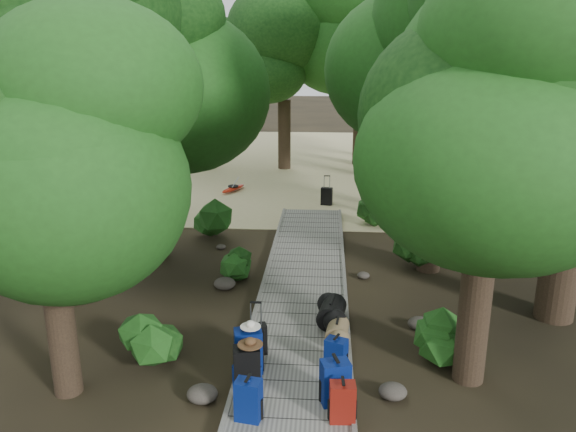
# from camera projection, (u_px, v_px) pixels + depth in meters

# --- Properties ---
(ground) EXTENTS (120.00, 120.00, 0.00)m
(ground) POSITION_uv_depth(u_px,v_px,m) (303.00, 299.00, 12.69)
(ground) COLOR #2F2717
(ground) RESTS_ON ground
(sand_beach) EXTENTS (40.00, 22.00, 0.02)m
(sand_beach) POSITION_uv_depth(u_px,v_px,m) (317.00, 163.00, 27.99)
(sand_beach) COLOR #C0B581
(sand_beach) RESTS_ON ground
(boardwalk) EXTENTS (2.00, 12.00, 0.12)m
(boardwalk) POSITION_uv_depth(u_px,v_px,m) (305.00, 279.00, 13.63)
(boardwalk) COLOR gray
(boardwalk) RESTS_ON ground
(backpack_left_a) EXTENTS (0.42, 0.33, 0.71)m
(backpack_left_a) POSITION_uv_depth(u_px,v_px,m) (248.00, 398.00, 8.25)
(backpack_left_a) COLOR navy
(backpack_left_a) RESTS_ON boardwalk
(backpack_left_b) EXTENTS (0.47, 0.38, 0.78)m
(backpack_left_b) POSITION_uv_depth(u_px,v_px,m) (247.00, 365.00, 9.05)
(backpack_left_b) COLOR black
(backpack_left_b) RESTS_ON boardwalk
(backpack_left_c) EXTENTS (0.52, 0.43, 0.85)m
(backpack_left_c) POSITION_uv_depth(u_px,v_px,m) (248.00, 349.00, 9.48)
(backpack_left_c) COLOR navy
(backpack_left_c) RESTS_ON boardwalk
(backpack_right_a) EXTENTS (0.39, 0.29, 0.67)m
(backpack_right_a) POSITION_uv_depth(u_px,v_px,m) (342.00, 400.00, 8.23)
(backpack_right_a) COLOR maroon
(backpack_right_a) RESTS_ON boardwalk
(backpack_right_b) EXTENTS (0.50, 0.41, 0.78)m
(backpack_right_b) POSITION_uv_depth(u_px,v_px,m) (335.00, 380.00, 8.63)
(backpack_right_b) COLOR navy
(backpack_right_b) RESTS_ON boardwalk
(backpack_right_c) EXTENTS (0.43, 0.37, 0.61)m
(backpack_right_c) POSITION_uv_depth(u_px,v_px,m) (336.00, 352.00, 9.60)
(backpack_right_c) COLOR navy
(backpack_right_c) RESTS_ON boardwalk
(backpack_right_d) EXTENTS (0.34, 0.26, 0.49)m
(backpack_right_d) POSITION_uv_depth(u_px,v_px,m) (336.00, 351.00, 9.74)
(backpack_right_d) COLOR #313B1A
(backpack_right_d) RESTS_ON boardwalk
(duffel_right_khaki) EXTENTS (0.47, 0.65, 0.40)m
(duffel_right_khaki) POSITION_uv_depth(u_px,v_px,m) (337.00, 331.00, 10.54)
(duffel_right_khaki) COLOR olive
(duffel_right_khaki) RESTS_ON boardwalk
(duffel_right_black) EXTENTS (0.62, 0.85, 0.49)m
(duffel_right_black) POSITION_uv_depth(u_px,v_px,m) (332.00, 312.00, 11.20)
(duffel_right_black) COLOR black
(duffel_right_black) RESTS_ON boardwalk
(suitcase_on_boardwalk) EXTENTS (0.41, 0.30, 0.57)m
(suitcase_on_boardwalk) POSITION_uv_depth(u_px,v_px,m) (256.00, 339.00, 10.07)
(suitcase_on_boardwalk) COLOR black
(suitcase_on_boardwalk) RESTS_ON boardwalk
(lone_suitcase_on_sand) EXTENTS (0.44, 0.29, 0.63)m
(lone_suitcase_on_sand) POSITION_uv_depth(u_px,v_px,m) (327.00, 196.00, 20.27)
(lone_suitcase_on_sand) COLOR black
(lone_suitcase_on_sand) RESTS_ON sand_beach
(hat_brown) EXTENTS (0.41, 0.41, 0.12)m
(hat_brown) POSITION_uv_depth(u_px,v_px,m) (250.00, 341.00, 8.89)
(hat_brown) COLOR #51351E
(hat_brown) RESTS_ON backpack_left_b
(hat_white) EXTENTS (0.35, 0.35, 0.12)m
(hat_white) POSITION_uv_depth(u_px,v_px,m) (250.00, 324.00, 9.31)
(hat_white) COLOR silver
(hat_white) RESTS_ON backpack_left_c
(kayak) EXTENTS (1.83, 3.06, 0.31)m
(kayak) POSITION_uv_depth(u_px,v_px,m) (233.00, 188.00, 22.28)
(kayak) COLOR red
(kayak) RESTS_ON sand_beach
(sun_lounger) EXTENTS (0.99, 2.06, 0.64)m
(sun_lounger) POSITION_uv_depth(u_px,v_px,m) (402.00, 187.00, 21.71)
(sun_lounger) COLOR silver
(sun_lounger) RESTS_ON sand_beach
(tree_right_a) EXTENTS (4.45, 4.45, 7.42)m
(tree_right_a) POSITION_uv_depth(u_px,v_px,m) (489.00, 165.00, 8.53)
(tree_right_a) COLOR black
(tree_right_a) RESTS_ON ground
(tree_right_c) EXTENTS (4.79, 4.79, 8.29)m
(tree_right_c) POSITION_uv_depth(u_px,v_px,m) (440.00, 106.00, 13.19)
(tree_right_c) COLOR black
(tree_right_c) RESTS_ON ground
(tree_right_d) EXTENTS (6.40, 6.40, 11.73)m
(tree_right_d) POSITION_uv_depth(u_px,v_px,m) (535.00, 32.00, 14.99)
(tree_right_d) COLOR black
(tree_right_d) RESTS_ON ground
(tree_right_e) EXTENTS (5.01, 5.01, 9.02)m
(tree_right_e) POSITION_uv_depth(u_px,v_px,m) (451.00, 81.00, 17.20)
(tree_right_e) COLOR black
(tree_right_e) RESTS_ON ground
(tree_right_f) EXTENTS (5.90, 5.90, 10.54)m
(tree_right_f) POSITION_uv_depth(u_px,v_px,m) (510.00, 54.00, 19.46)
(tree_right_f) COLOR black
(tree_right_f) RESTS_ON ground
(tree_left_a) EXTENTS (3.87, 3.87, 6.45)m
(tree_left_a) POSITION_uv_depth(u_px,v_px,m) (45.00, 202.00, 8.31)
(tree_left_a) COLOR black
(tree_left_a) RESTS_ON ground
(tree_left_b) EXTENTS (5.24, 5.24, 9.44)m
(tree_left_b) POSITION_uv_depth(u_px,v_px,m) (37.00, 86.00, 11.14)
(tree_left_b) COLOR black
(tree_left_b) RESTS_ON ground
(tree_left_c) EXTENTS (4.78, 4.78, 8.31)m
(tree_left_c) POSITION_uv_depth(u_px,v_px,m) (146.00, 102.00, 14.15)
(tree_left_c) COLOR black
(tree_left_c) RESTS_ON ground
(tree_back_a) EXTENTS (4.90, 4.90, 8.48)m
(tree_back_a) POSITION_uv_depth(u_px,v_px,m) (284.00, 77.00, 25.54)
(tree_back_a) COLOR black
(tree_back_a) RESTS_ON ground
(tree_back_b) EXTENTS (6.22, 6.22, 11.11)m
(tree_back_b) POSITION_uv_depth(u_px,v_px,m) (364.00, 47.00, 26.18)
(tree_back_b) COLOR black
(tree_back_b) RESTS_ON ground
(tree_back_c) EXTENTS (4.79, 4.79, 8.63)m
(tree_back_c) POSITION_uv_depth(u_px,v_px,m) (436.00, 75.00, 25.87)
(tree_back_c) COLOR black
(tree_back_c) RESTS_ON ground
(tree_back_d) EXTENTS (4.57, 4.57, 7.61)m
(tree_back_d) POSITION_uv_depth(u_px,v_px,m) (208.00, 87.00, 25.83)
(tree_back_d) COLOR black
(tree_back_d) RESTS_ON ground
(palm_right_a) EXTENTS (4.87, 4.87, 8.30)m
(palm_right_a) POSITION_uv_depth(u_px,v_px,m) (415.00, 92.00, 17.42)
(palm_right_a) COLOR #12380F
(palm_right_a) RESTS_ON ground
(palm_right_b) EXTENTS (4.87, 4.87, 9.41)m
(palm_right_b) POSITION_uv_depth(u_px,v_px,m) (454.00, 70.00, 21.12)
(palm_right_b) COLOR #12380F
(palm_right_b) RESTS_ON ground
(palm_right_c) EXTENTS (4.34, 4.34, 6.91)m
(palm_right_c) POSITION_uv_depth(u_px,v_px,m) (382.00, 98.00, 24.13)
(palm_right_c) COLOR #12380F
(palm_right_c) RESTS_ON ground
(palm_left_a) EXTENTS (4.05, 4.05, 6.44)m
(palm_left_a) POSITION_uv_depth(u_px,v_px,m) (165.00, 118.00, 18.80)
(palm_left_a) COLOR #12380F
(palm_left_a) RESTS_ON ground
(rock_left_a) EXTENTS (0.50, 0.45, 0.27)m
(rock_left_a) POSITION_uv_depth(u_px,v_px,m) (202.00, 394.00, 8.92)
(rock_left_a) COLOR #4C473F
(rock_left_a) RESTS_ON ground
(rock_left_b) EXTENTS (0.32, 0.29, 0.18)m
(rock_left_b) POSITION_uv_depth(u_px,v_px,m) (142.00, 337.00, 10.80)
(rock_left_b) COLOR #4C473F
(rock_left_b) RESTS_ON ground
(rock_left_c) EXTENTS (0.51, 0.46, 0.28)m
(rock_left_c) POSITION_uv_depth(u_px,v_px,m) (225.00, 283.00, 13.16)
(rock_left_c) COLOR #4C473F
(rock_left_c) RESTS_ON ground
(rock_left_d) EXTENTS (0.27, 0.24, 0.15)m
(rock_left_d) POSITION_uv_depth(u_px,v_px,m) (221.00, 247.00, 15.82)
(rock_left_d) COLOR #4C473F
(rock_left_d) RESTS_ON ground
(rock_right_a) EXTENTS (0.46, 0.41, 0.25)m
(rock_right_a) POSITION_uv_depth(u_px,v_px,m) (393.00, 391.00, 9.01)
(rock_right_a) COLOR #4C473F
(rock_right_a) RESTS_ON ground
(rock_right_b) EXTENTS (0.46, 0.41, 0.25)m
(rock_right_b) POSITION_uv_depth(u_px,v_px,m) (419.00, 323.00, 11.25)
(rock_right_b) COLOR #4C473F
(rock_right_b) RESTS_ON ground
(rock_right_c) EXTENTS (0.31, 0.28, 0.17)m
(rock_right_c) POSITION_uv_depth(u_px,v_px,m) (363.00, 275.00, 13.78)
(rock_right_c) COLOR #4C473F
(rock_right_c) RESTS_ON ground
(rock_right_d) EXTENTS (0.57, 0.51, 0.31)m
(rock_right_d) POSITION_uv_depth(u_px,v_px,m) (416.00, 234.00, 16.64)
(rock_right_d) COLOR #4C473F
(rock_right_d) RESTS_ON ground
(shrub_left_a) EXTENTS (0.98, 0.98, 0.89)m
(shrub_left_a) POSITION_uv_depth(u_px,v_px,m) (150.00, 341.00, 9.94)
(shrub_left_a) COLOR #1C4A16
(shrub_left_a) RESTS_ON ground
(shrub_left_b) EXTENTS (0.92, 0.92, 0.83)m
(shrub_left_b) POSITION_uv_depth(u_px,v_px,m) (236.00, 266.00, 13.49)
(shrub_left_b) COLOR #1C4A16
(shrub_left_b) RESTS_ON ground
(shrub_left_c) EXTENTS (1.30, 1.30, 1.17)m
(shrub_left_c) POSITION_uv_depth(u_px,v_px,m) (212.00, 219.00, 16.64)
(shrub_left_c) COLOR #1C4A16
(shrub_left_c) RESTS_ON ground
(shrub_right_a) EXTENTS (0.99, 0.99, 0.89)m
(shrub_right_a) POSITION_uv_depth(u_px,v_px,m) (432.00, 336.00, 10.11)
(shrub_right_a) COLOR #1C4A16
(shrub_right_a) RESTS_ON ground
(shrub_right_b) EXTENTS (1.12, 1.12, 1.01)m
(shrub_right_b) POSITION_uv_depth(u_px,v_px,m) (416.00, 250.00, 14.26)
(shrub_right_b) COLOR #1C4A16
(shrub_right_b) RESTS_ON ground
(shrub_right_c) EXTENTS (0.88, 0.88, 0.80)m
(shrub_right_c) POSITION_uv_depth(u_px,v_px,m) (370.00, 214.00, 17.89)
(shrub_right_c) COLOR #1C4A16
(shrub_right_c) RESTS_ON ground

